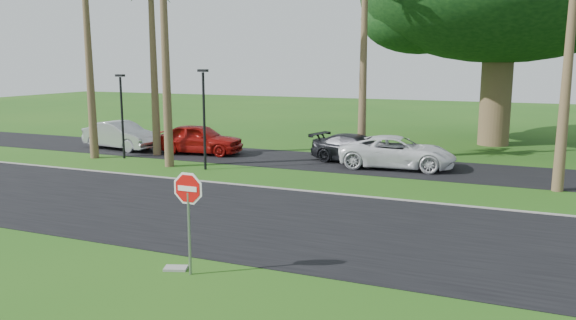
{
  "coord_description": "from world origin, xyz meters",
  "views": [
    {
      "loc": [
        7.54,
        -13.8,
        5.02
      ],
      "look_at": [
        0.53,
        2.95,
        1.8
      ],
      "focal_mm": 35.0,
      "sensor_mm": 36.0,
      "label": 1
    }
  ],
  "objects_px": {
    "car_dark": "(357,149)",
    "car_minivan": "(397,152)",
    "car_silver": "(121,136)",
    "car_red": "(199,139)",
    "stop_sign_near": "(188,202)"
  },
  "relations": [
    {
      "from": "car_red",
      "to": "car_minivan",
      "type": "bearing_deg",
      "value": -96.84
    },
    {
      "from": "car_silver",
      "to": "car_dark",
      "type": "height_order",
      "value": "car_silver"
    },
    {
      "from": "car_silver",
      "to": "car_minivan",
      "type": "bearing_deg",
      "value": -80.46
    },
    {
      "from": "stop_sign_near",
      "to": "car_red",
      "type": "xyz_separation_m",
      "value": [
        -9.1,
        15.23,
        -0.96
      ]
    },
    {
      "from": "car_dark",
      "to": "car_minivan",
      "type": "distance_m",
      "value": 2.17
    },
    {
      "from": "stop_sign_near",
      "to": "car_silver",
      "type": "bearing_deg",
      "value": 133.42
    },
    {
      "from": "car_minivan",
      "to": "stop_sign_near",
      "type": "bearing_deg",
      "value": 168.33
    },
    {
      "from": "car_red",
      "to": "car_minivan",
      "type": "xyz_separation_m",
      "value": [
        10.82,
        0.06,
        -0.06
      ]
    },
    {
      "from": "car_dark",
      "to": "car_minivan",
      "type": "xyz_separation_m",
      "value": [
        2.1,
        -0.51,
        0.05
      ]
    },
    {
      "from": "stop_sign_near",
      "to": "car_silver",
      "type": "height_order",
      "value": "stop_sign_near"
    },
    {
      "from": "car_red",
      "to": "car_dark",
      "type": "height_order",
      "value": "car_red"
    },
    {
      "from": "stop_sign_near",
      "to": "car_minivan",
      "type": "distance_m",
      "value": 15.41
    },
    {
      "from": "car_dark",
      "to": "car_minivan",
      "type": "relative_size",
      "value": 0.89
    },
    {
      "from": "stop_sign_near",
      "to": "car_minivan",
      "type": "height_order",
      "value": "stop_sign_near"
    },
    {
      "from": "car_silver",
      "to": "car_red",
      "type": "distance_m",
      "value": 5.01
    }
  ]
}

